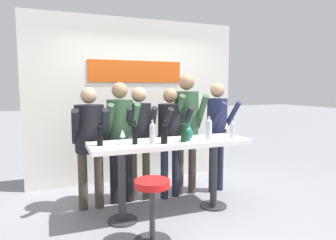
# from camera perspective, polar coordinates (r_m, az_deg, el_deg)

# --- Properties ---
(ground_plane) EXTENTS (40.00, 40.00, 0.00)m
(ground_plane) POSITION_cam_1_polar(r_m,az_deg,el_deg) (4.01, 0.50, -17.36)
(ground_plane) COLOR gray
(back_wall) EXTENTS (3.61, 0.12, 2.76)m
(back_wall) POSITION_cam_1_polar(r_m,az_deg,el_deg) (5.19, -6.03, 3.72)
(back_wall) COLOR silver
(back_wall) RESTS_ON ground_plane
(tasting_table) EXTENTS (2.01, 0.61, 0.94)m
(tasting_table) POSITION_cam_1_polar(r_m,az_deg,el_deg) (3.77, 0.51, -6.32)
(tasting_table) COLOR white
(tasting_table) RESTS_ON ground_plane
(bar_stool) EXTENTS (0.39, 0.39, 0.66)m
(bar_stool) POSITION_cam_1_polar(r_m,az_deg,el_deg) (3.18, -3.02, -15.22)
(bar_stool) COLOR #333338
(bar_stool) RESTS_ON ground_plane
(person_far_left) EXTENTS (0.47, 0.54, 1.61)m
(person_far_left) POSITION_cam_1_polar(r_m,az_deg,el_deg) (4.02, -14.67, -2.82)
(person_far_left) COLOR #473D33
(person_far_left) RESTS_ON ground_plane
(person_left) EXTENTS (0.44, 0.54, 1.67)m
(person_left) POSITION_cam_1_polar(r_m,az_deg,el_deg) (4.15, -9.04, -1.73)
(person_left) COLOR black
(person_left) RESTS_ON ground_plane
(person_center_left) EXTENTS (0.44, 0.54, 1.61)m
(person_center_left) POSITION_cam_1_polar(r_m,az_deg,el_deg) (4.22, -5.47, -2.06)
(person_center_left) COLOR #473D33
(person_center_left) RESTS_ON ground_plane
(person_center) EXTENTS (0.47, 0.56, 1.59)m
(person_center) POSITION_cam_1_polar(r_m,az_deg,el_deg) (4.30, 0.48, -2.07)
(person_center) COLOR #23283D
(person_center) RESTS_ON ground_plane
(person_center_right) EXTENTS (0.47, 0.59, 1.80)m
(person_center_right) POSITION_cam_1_polar(r_m,az_deg,el_deg) (4.45, 3.54, -0.03)
(person_center_right) COLOR #473D33
(person_center_right) RESTS_ON ground_plane
(person_right) EXTENTS (0.43, 0.55, 1.68)m
(person_right) POSITION_cam_1_polar(r_m,az_deg,el_deg) (4.62, 9.38, -0.73)
(person_right) COLOR #23283D
(person_right) RESTS_ON ground_plane
(wine_bottle_0) EXTENTS (0.07, 0.07, 0.29)m
(wine_bottle_0) POSITION_cam_1_polar(r_m,az_deg,el_deg) (3.48, -12.87, -2.66)
(wine_bottle_0) COLOR black
(wine_bottle_0) RESTS_ON tasting_table
(wine_bottle_1) EXTENTS (0.07, 0.07, 0.29)m
(wine_bottle_1) POSITION_cam_1_polar(r_m,az_deg,el_deg) (3.63, 2.97, -2.12)
(wine_bottle_1) COLOR black
(wine_bottle_1) RESTS_ON tasting_table
(wine_bottle_2) EXTENTS (0.06, 0.06, 0.26)m
(wine_bottle_2) POSITION_cam_1_polar(r_m,az_deg,el_deg) (3.98, 12.17, -1.74)
(wine_bottle_2) COLOR #B7BCC1
(wine_bottle_2) RESTS_ON tasting_table
(wine_bottle_3) EXTENTS (0.06, 0.06, 0.28)m
(wine_bottle_3) POSITION_cam_1_polar(r_m,az_deg,el_deg) (3.51, -6.33, -2.55)
(wine_bottle_3) COLOR black
(wine_bottle_3) RESTS_ON tasting_table
(wine_bottle_4) EXTENTS (0.08, 0.08, 0.28)m
(wine_bottle_4) POSITION_cam_1_polar(r_m,az_deg,el_deg) (3.52, -0.74, -2.42)
(wine_bottle_4) COLOR black
(wine_bottle_4) RESTS_ON tasting_table
(wine_bottle_5) EXTENTS (0.08, 0.08, 0.31)m
(wine_bottle_5) POSITION_cam_1_polar(r_m,az_deg,el_deg) (3.86, 7.79, -1.51)
(wine_bottle_5) COLOR #B7BCC1
(wine_bottle_5) RESTS_ON tasting_table
(wine_bottle_6) EXTENTS (0.07, 0.07, 0.30)m
(wine_bottle_6) POSITION_cam_1_polar(r_m,az_deg,el_deg) (3.49, -2.98, -2.38)
(wine_bottle_6) COLOR #B7BCC1
(wine_bottle_6) RESTS_ON tasting_table
(wine_glass_0) EXTENTS (0.07, 0.07, 0.18)m
(wine_glass_0) POSITION_cam_1_polar(r_m,az_deg,el_deg) (4.25, 11.14, -1.14)
(wine_glass_0) COLOR silver
(wine_glass_0) RESTS_ON tasting_table
(wine_glass_1) EXTENTS (0.07, 0.07, 0.18)m
(wine_glass_1) POSITION_cam_1_polar(r_m,az_deg,el_deg) (3.93, 4.07, -1.62)
(wine_glass_1) COLOR silver
(wine_glass_1) RESTS_ON tasting_table
(wine_glass_2) EXTENTS (0.07, 0.07, 0.18)m
(wine_glass_2) POSITION_cam_1_polar(r_m,az_deg,el_deg) (3.52, -8.68, -2.60)
(wine_glass_2) COLOR silver
(wine_glass_2) RESTS_ON tasting_table
(decorative_vase) EXTENTS (0.13, 0.13, 0.22)m
(decorative_vase) POSITION_cam_1_polar(r_m,az_deg,el_deg) (3.75, 3.80, -2.55)
(decorative_vase) COLOR #1E665B
(decorative_vase) RESTS_ON tasting_table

